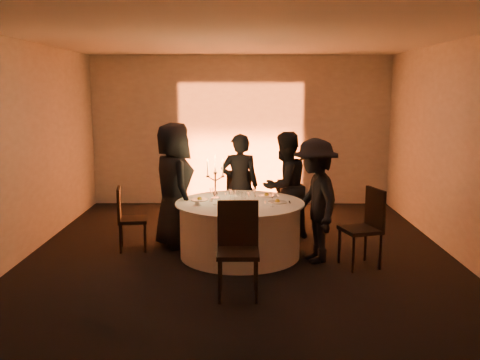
{
  "coord_description": "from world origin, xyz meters",
  "views": [
    {
      "loc": [
        0.04,
        -7.29,
        2.32
      ],
      "look_at": [
        0.0,
        0.2,
        1.05
      ],
      "focal_mm": 40.0,
      "sensor_mm": 36.0,
      "label": 1
    }
  ],
  "objects_px": {
    "chair_left": "(127,215)",
    "guest_back_right": "(285,186)",
    "guest_left": "(174,185)",
    "guest_right": "(315,201)",
    "coffee_cup": "(197,203)",
    "chair_back_right": "(285,200)",
    "chair_front": "(238,243)",
    "candelabra": "(215,184)",
    "chair_back_left": "(239,194)",
    "banquet_table": "(240,229)",
    "chair_right": "(366,223)",
    "guest_back_left": "(240,185)"
  },
  "relations": [
    {
      "from": "guest_left",
      "to": "guest_right",
      "type": "bearing_deg",
      "value": -133.73
    },
    {
      "from": "chair_left",
      "to": "guest_back_left",
      "type": "distance_m",
      "value": 1.83
    },
    {
      "from": "chair_back_left",
      "to": "coffee_cup",
      "type": "height_order",
      "value": "chair_back_left"
    },
    {
      "from": "guest_left",
      "to": "guest_back_left",
      "type": "relative_size",
      "value": 1.13
    },
    {
      "from": "guest_back_left",
      "to": "coffee_cup",
      "type": "xyz_separation_m",
      "value": [
        -0.57,
        -1.26,
        -0.02
      ]
    },
    {
      "from": "guest_back_right",
      "to": "candelabra",
      "type": "relative_size",
      "value": 2.67
    },
    {
      "from": "chair_back_right",
      "to": "chair_front",
      "type": "height_order",
      "value": "chair_front"
    },
    {
      "from": "chair_back_right",
      "to": "guest_left",
      "type": "bearing_deg",
      "value": 9.83
    },
    {
      "from": "chair_left",
      "to": "chair_back_left",
      "type": "relative_size",
      "value": 0.96
    },
    {
      "from": "chair_back_left",
      "to": "coffee_cup",
      "type": "relative_size",
      "value": 8.84
    },
    {
      "from": "chair_back_right",
      "to": "banquet_table",
      "type": "bearing_deg",
      "value": 41.22
    },
    {
      "from": "banquet_table",
      "to": "guest_back_right",
      "type": "bearing_deg",
      "value": 50.65
    },
    {
      "from": "chair_right",
      "to": "chair_front",
      "type": "height_order",
      "value": "chair_front"
    },
    {
      "from": "coffee_cup",
      "to": "candelabra",
      "type": "bearing_deg",
      "value": 63.88
    },
    {
      "from": "chair_front",
      "to": "guest_right",
      "type": "distance_m",
      "value": 1.61
    },
    {
      "from": "banquet_table",
      "to": "guest_back_right",
      "type": "relative_size",
      "value": 1.07
    },
    {
      "from": "chair_back_right",
      "to": "guest_back_right",
      "type": "distance_m",
      "value": 0.84
    },
    {
      "from": "guest_right",
      "to": "candelabra",
      "type": "relative_size",
      "value": 2.66
    },
    {
      "from": "banquet_table",
      "to": "chair_back_right",
      "type": "bearing_deg",
      "value": 64.78
    },
    {
      "from": "chair_back_left",
      "to": "guest_back_right",
      "type": "height_order",
      "value": "guest_back_right"
    },
    {
      "from": "chair_left",
      "to": "chair_back_right",
      "type": "xyz_separation_m",
      "value": [
        2.39,
        1.33,
        -0.05
      ]
    },
    {
      "from": "banquet_table",
      "to": "chair_back_left",
      "type": "relative_size",
      "value": 1.85
    },
    {
      "from": "chair_left",
      "to": "guest_left",
      "type": "height_order",
      "value": "guest_left"
    },
    {
      "from": "chair_right",
      "to": "chair_back_left",
      "type": "bearing_deg",
      "value": -158.81
    },
    {
      "from": "chair_left",
      "to": "chair_right",
      "type": "distance_m",
      "value": 3.39
    },
    {
      "from": "chair_back_left",
      "to": "chair_back_right",
      "type": "xyz_separation_m",
      "value": [
        0.77,
        -0.15,
        -0.07
      ]
    },
    {
      "from": "guest_left",
      "to": "coffee_cup",
      "type": "height_order",
      "value": "guest_left"
    },
    {
      "from": "guest_left",
      "to": "guest_right",
      "type": "height_order",
      "value": "guest_left"
    },
    {
      "from": "banquet_table",
      "to": "guest_back_right",
      "type": "distance_m",
      "value": 1.18
    },
    {
      "from": "chair_left",
      "to": "guest_back_right",
      "type": "distance_m",
      "value": 2.42
    },
    {
      "from": "chair_back_left",
      "to": "coffee_cup",
      "type": "xyz_separation_m",
      "value": [
        -0.55,
        -1.96,
        0.25
      ]
    },
    {
      "from": "chair_left",
      "to": "chair_right",
      "type": "relative_size",
      "value": 0.89
    },
    {
      "from": "chair_back_right",
      "to": "coffee_cup",
      "type": "xyz_separation_m",
      "value": [
        -1.33,
        -1.81,
        0.33
      ]
    },
    {
      "from": "chair_front",
      "to": "chair_back_left",
      "type": "bearing_deg",
      "value": 89.64
    },
    {
      "from": "banquet_table",
      "to": "guest_back_right",
      "type": "xyz_separation_m",
      "value": [
        0.69,
        0.84,
        0.46
      ]
    },
    {
      "from": "chair_back_left",
      "to": "guest_right",
      "type": "distance_m",
      "value": 2.24
    },
    {
      "from": "guest_back_right",
      "to": "candelabra",
      "type": "xyz_separation_m",
      "value": [
        -1.04,
        -0.61,
        0.15
      ]
    },
    {
      "from": "chair_right",
      "to": "guest_left",
      "type": "height_order",
      "value": "guest_left"
    },
    {
      "from": "banquet_table",
      "to": "guest_right",
      "type": "bearing_deg",
      "value": -12.68
    },
    {
      "from": "banquet_table",
      "to": "chair_back_right",
      "type": "relative_size",
      "value": 2.12
    },
    {
      "from": "chair_back_right",
      "to": "guest_right",
      "type": "relative_size",
      "value": 0.5
    },
    {
      "from": "chair_back_right",
      "to": "candelabra",
      "type": "height_order",
      "value": "candelabra"
    },
    {
      "from": "chair_back_left",
      "to": "chair_right",
      "type": "xyz_separation_m",
      "value": [
        1.69,
        -2.19,
        0.04
      ]
    },
    {
      "from": "guest_back_right",
      "to": "chair_right",
      "type": "bearing_deg",
      "value": 87.99
    },
    {
      "from": "chair_back_left",
      "to": "chair_front",
      "type": "xyz_separation_m",
      "value": [
        0.01,
        -3.18,
        0.06
      ]
    },
    {
      "from": "guest_left",
      "to": "coffee_cup",
      "type": "xyz_separation_m",
      "value": [
        0.4,
        -0.68,
        -0.13
      ]
    },
    {
      "from": "coffee_cup",
      "to": "banquet_table",
      "type": "bearing_deg",
      "value": 21.2
    },
    {
      "from": "chair_left",
      "to": "guest_right",
      "type": "height_order",
      "value": "guest_right"
    },
    {
      "from": "chair_back_left",
      "to": "guest_left",
      "type": "bearing_deg",
      "value": 54.14
    },
    {
      "from": "chair_back_left",
      "to": "guest_right",
      "type": "relative_size",
      "value": 0.58
    }
  ]
}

